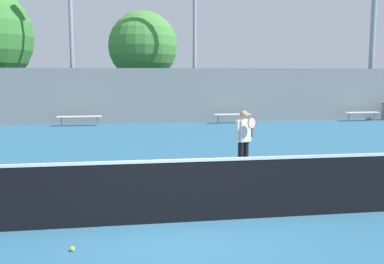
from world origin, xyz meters
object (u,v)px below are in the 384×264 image
at_px(tennis_net, 172,191).
at_px(light_pole_far_right, 70,9).
at_px(tennis_ball, 73,249).
at_px(bench_by_gate, 232,115).
at_px(tennis_player, 244,138).
at_px(light_pole_center_back, 373,20).
at_px(tree_green_broad, 143,46).
at_px(bench_courtside_near, 362,113).
at_px(bench_courtside_far, 79,117).

xyz_separation_m(tennis_net, light_pole_far_right, (-3.19, 16.99, 5.34)).
bearing_deg(tennis_ball, bench_by_gate, 68.16).
height_order(tennis_net, tennis_player, tennis_player).
relative_size(light_pole_center_back, tree_green_broad, 1.64).
bearing_deg(tennis_net, bench_by_gate, 71.94).
relative_size(tennis_player, tennis_ball, 23.69).
height_order(tennis_player, light_pole_far_right, light_pole_far_right).
distance_m(bench_courtside_near, bench_by_gate, 7.35).
xyz_separation_m(bench_by_gate, light_pole_far_right, (-8.22, 1.56, 5.45)).
xyz_separation_m(bench_courtside_far, bench_by_gate, (7.81, 0.00, -0.00)).
relative_size(tennis_player, bench_courtside_far, 0.74).
xyz_separation_m(light_pole_far_right, tree_green_broad, (3.83, 2.43, -1.71)).
height_order(bench_courtside_far, tree_green_broad, tree_green_broad).
bearing_deg(light_pole_center_back, bench_by_gate, -169.94).
height_order(bench_courtside_far, tennis_ball, bench_courtside_far).
xyz_separation_m(tennis_player, light_pole_far_right, (-5.46, 13.39, 4.99)).
height_order(bench_by_gate, tennis_ball, bench_by_gate).
bearing_deg(light_pole_far_right, bench_courtside_near, -5.72).
bearing_deg(bench_courtside_near, tree_green_broad, 161.24).
xyz_separation_m(tennis_ball, tree_green_broad, (2.20, 20.43, 4.15)).
bearing_deg(bench_courtside_near, bench_by_gate, -180.00).
xyz_separation_m(light_pole_far_right, tennis_ball, (1.63, -18.01, -5.86)).
relative_size(bench_courtside_far, tree_green_broad, 0.35).
relative_size(bench_courtside_far, light_pole_far_right, 0.23).
distance_m(bench_by_gate, light_pole_far_right, 9.99).
distance_m(tennis_player, bench_courtside_near, 15.57).
distance_m(tennis_net, light_pole_far_right, 18.09).
bearing_deg(tree_green_broad, bench_courtside_far, -130.60).
bearing_deg(light_pole_far_right, bench_by_gate, -10.74).
distance_m(tennis_net, tennis_ball, 1.93).
bearing_deg(light_pole_center_back, tennis_player, -130.57).
distance_m(tennis_player, light_pole_far_right, 15.30).
height_order(tennis_net, bench_by_gate, tennis_net).
distance_m(bench_by_gate, light_pole_center_back, 10.24).
bearing_deg(tennis_net, bench_courtside_far, 100.20).
relative_size(tennis_player, light_pole_center_back, 0.16).
xyz_separation_m(bench_by_gate, light_pole_center_back, (8.69, 1.54, 5.20)).
bearing_deg(tennis_ball, tennis_net, 33.08).
bearing_deg(bench_courtside_far, tennis_net, -79.80).
bearing_deg(bench_by_gate, bench_courtside_far, 180.00).
xyz_separation_m(tennis_net, bench_by_gate, (5.03, 15.43, -0.11)).
xyz_separation_m(tennis_player, bench_courtside_near, (10.11, 11.83, -0.46)).
xyz_separation_m(light_pole_center_back, tree_green_broad, (-13.08, 2.45, -1.46)).
relative_size(bench_courtside_near, bench_courtside_far, 0.87).
distance_m(light_pole_center_back, tennis_ball, 24.26).
height_order(bench_courtside_far, bench_by_gate, same).
distance_m(light_pole_far_right, tree_green_broad, 4.85).
xyz_separation_m(tennis_player, bench_courtside_far, (-5.05, 11.83, -0.46)).
relative_size(tennis_player, tree_green_broad, 0.26).
bearing_deg(tennis_player, bench_by_gate, 45.77).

